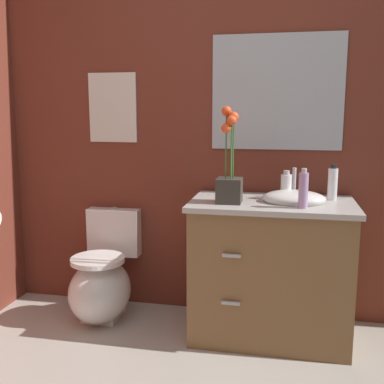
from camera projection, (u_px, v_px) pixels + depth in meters
wall_back at (261, 125)px, 2.90m from camera, size 4.68×0.05×2.50m
toilet at (103, 282)px, 2.98m from camera, size 0.38×0.59×0.69m
vanity_cabinet at (271, 268)px, 2.71m from camera, size 0.94×0.56×1.00m
flower_vase at (229, 173)px, 2.58m from camera, size 0.14×0.14×0.54m
soap_bottle at (333, 184)px, 2.67m from camera, size 0.06×0.06×0.21m
lotion_bottle at (303, 190)px, 2.45m from camera, size 0.05×0.05×0.21m
hand_wash_bottle at (286, 186)px, 2.70m from camera, size 0.06×0.06×0.17m
wall_poster at (113, 108)px, 3.05m from camera, size 0.33×0.01×0.45m
wall_mirror at (277, 92)px, 2.82m from camera, size 0.80×0.01×0.70m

